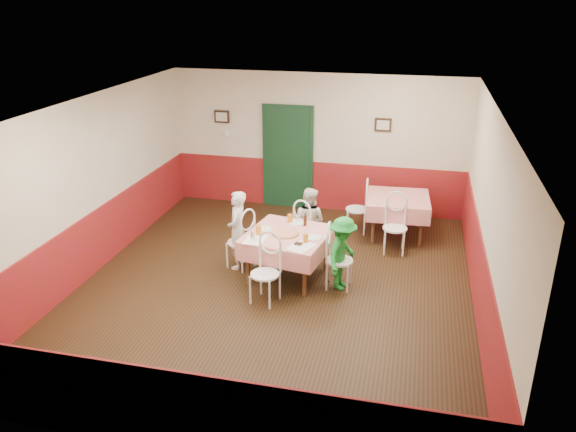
% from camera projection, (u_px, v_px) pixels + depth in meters
% --- Properties ---
extents(floor, '(7.00, 7.00, 0.00)m').
position_uv_depth(floor, '(275.00, 286.00, 8.74)').
color(floor, black).
rests_on(floor, ground).
extents(ceiling, '(7.00, 7.00, 0.00)m').
position_uv_depth(ceiling, '(273.00, 107.00, 7.68)').
color(ceiling, white).
rests_on(ceiling, back_wall).
extents(back_wall, '(6.00, 0.10, 2.80)m').
position_uv_depth(back_wall, '(317.00, 143.00, 11.37)').
color(back_wall, beige).
rests_on(back_wall, ground).
extents(front_wall, '(6.00, 0.10, 2.80)m').
position_uv_depth(front_wall, '(177.00, 336.00, 5.05)').
color(front_wall, beige).
rests_on(front_wall, ground).
extents(left_wall, '(0.10, 7.00, 2.80)m').
position_uv_depth(left_wall, '(90.00, 187.00, 8.84)').
color(left_wall, beige).
rests_on(left_wall, ground).
extents(right_wall, '(0.10, 7.00, 2.80)m').
position_uv_depth(right_wall, '(489.00, 220.00, 7.58)').
color(right_wall, beige).
rests_on(right_wall, ground).
extents(wainscot_back, '(6.00, 0.03, 1.00)m').
position_uv_depth(wainscot_back, '(316.00, 185.00, 11.69)').
color(wainscot_back, maroon).
rests_on(wainscot_back, ground).
extents(wainscot_front, '(6.00, 0.03, 1.00)m').
position_uv_depth(wainscot_front, '(185.00, 414.00, 5.40)').
color(wainscot_front, maroon).
rests_on(wainscot_front, ground).
extents(wainscot_left, '(0.03, 7.00, 1.00)m').
position_uv_depth(wainscot_left, '(98.00, 239.00, 9.18)').
color(wainscot_left, maroon).
rests_on(wainscot_left, ground).
extents(wainscot_right, '(0.03, 7.00, 1.00)m').
position_uv_depth(wainscot_right, '(479.00, 279.00, 7.92)').
color(wainscot_right, maroon).
rests_on(wainscot_right, ground).
extents(door, '(0.96, 0.06, 2.10)m').
position_uv_depth(door, '(288.00, 158.00, 11.58)').
color(door, black).
rests_on(door, ground).
extents(picture_left, '(0.32, 0.03, 0.26)m').
position_uv_depth(picture_left, '(222.00, 117.00, 11.57)').
color(picture_left, black).
rests_on(picture_left, back_wall).
extents(picture_right, '(0.32, 0.03, 0.26)m').
position_uv_depth(picture_right, '(383.00, 125.00, 10.88)').
color(picture_right, black).
rests_on(picture_right, back_wall).
extents(thermostat, '(0.10, 0.03, 0.10)m').
position_uv_depth(thermostat, '(227.00, 134.00, 11.68)').
color(thermostat, white).
rests_on(thermostat, back_wall).
extents(main_table, '(1.42, 1.42, 0.77)m').
position_uv_depth(main_table, '(288.00, 255.00, 8.90)').
color(main_table, red).
rests_on(main_table, ground).
extents(second_table, '(1.18, 1.18, 0.77)m').
position_uv_depth(second_table, '(397.00, 216.00, 10.42)').
color(second_table, red).
rests_on(second_table, ground).
extents(chair_left, '(0.55, 0.55, 0.90)m').
position_uv_depth(chair_left, '(240.00, 242.00, 9.19)').
color(chair_left, white).
rests_on(chair_left, ground).
extents(chair_right, '(0.42, 0.42, 0.90)m').
position_uv_depth(chair_right, '(339.00, 261.00, 8.56)').
color(chair_right, white).
rests_on(chair_right, ground).
extents(chair_far, '(0.55, 0.55, 0.90)m').
position_uv_depth(chair_far, '(308.00, 231.00, 9.60)').
color(chair_far, white).
rests_on(chair_far, ground).
extents(chair_near, '(0.51, 0.51, 0.90)m').
position_uv_depth(chair_near, '(265.00, 274.00, 8.15)').
color(chair_near, white).
rests_on(chair_near, ground).
extents(chair_second_a, '(0.44, 0.44, 0.90)m').
position_uv_depth(chair_second_a, '(357.00, 209.00, 10.55)').
color(chair_second_a, white).
rests_on(chair_second_a, ground).
extents(chair_second_b, '(0.44, 0.44, 0.90)m').
position_uv_depth(chair_second_b, '(395.00, 228.00, 9.72)').
color(chair_second_b, white).
rests_on(chair_second_b, ground).
extents(pizza, '(0.47, 0.47, 0.03)m').
position_uv_depth(pizza, '(285.00, 233.00, 8.72)').
color(pizza, '#B74723').
rests_on(pizza, main_table).
extents(plate_left, '(0.29, 0.29, 0.01)m').
position_uv_depth(plate_left, '(264.00, 229.00, 8.90)').
color(plate_left, white).
rests_on(plate_left, main_table).
extents(plate_right, '(0.29, 0.29, 0.01)m').
position_uv_depth(plate_right, '(313.00, 238.00, 8.58)').
color(plate_right, white).
rests_on(plate_right, main_table).
extents(plate_far, '(0.29, 0.29, 0.01)m').
position_uv_depth(plate_far, '(296.00, 223.00, 9.12)').
color(plate_far, white).
rests_on(plate_far, main_table).
extents(glass_a, '(0.10, 0.10, 0.15)m').
position_uv_depth(glass_a, '(259.00, 230.00, 8.68)').
color(glass_a, '#BF7219').
rests_on(glass_a, main_table).
extents(glass_b, '(0.09, 0.09, 0.14)m').
position_uv_depth(glass_b, '(306.00, 238.00, 8.42)').
color(glass_b, '#BF7219').
rests_on(glass_b, main_table).
extents(glass_c, '(0.09, 0.09, 0.15)m').
position_uv_depth(glass_c, '(290.00, 219.00, 9.12)').
color(glass_c, '#BF7219').
rests_on(glass_c, main_table).
extents(beer_bottle, '(0.06, 0.06, 0.20)m').
position_uv_depth(beer_bottle, '(305.00, 220.00, 9.01)').
color(beer_bottle, '#381C0A').
rests_on(beer_bottle, main_table).
extents(shaker_a, '(0.04, 0.04, 0.09)m').
position_uv_depth(shaker_a, '(253.00, 236.00, 8.54)').
color(shaker_a, silver).
rests_on(shaker_a, main_table).
extents(shaker_b, '(0.04, 0.04, 0.09)m').
position_uv_depth(shaker_b, '(254.00, 238.00, 8.47)').
color(shaker_b, silver).
rests_on(shaker_b, main_table).
extents(shaker_c, '(0.04, 0.04, 0.09)m').
position_uv_depth(shaker_c, '(252.00, 235.00, 8.58)').
color(shaker_c, '#B23319').
rests_on(shaker_c, main_table).
extents(menu_left, '(0.31, 0.41, 0.00)m').
position_uv_depth(menu_left, '(255.00, 240.00, 8.53)').
color(menu_left, white).
rests_on(menu_left, main_table).
extents(menu_right, '(0.43, 0.48, 0.00)m').
position_uv_depth(menu_right, '(301.00, 247.00, 8.30)').
color(menu_right, white).
rests_on(menu_right, main_table).
extents(wallet, '(0.12, 0.11, 0.02)m').
position_uv_depth(wallet, '(298.00, 244.00, 8.37)').
color(wallet, black).
rests_on(wallet, main_table).
extents(diner_left, '(0.35, 0.50, 1.32)m').
position_uv_depth(diner_left, '(237.00, 230.00, 9.12)').
color(diner_left, gray).
rests_on(diner_left, ground).
extents(diner_far, '(0.70, 0.60, 1.22)m').
position_uv_depth(diner_far, '(309.00, 222.00, 9.58)').
color(diner_far, gray).
rests_on(diner_far, ground).
extents(diner_right, '(0.60, 0.83, 1.17)m').
position_uv_depth(diner_right, '(342.00, 253.00, 8.49)').
color(diner_right, gray).
rests_on(diner_right, ground).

